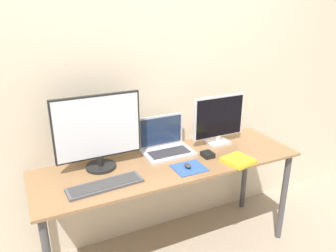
% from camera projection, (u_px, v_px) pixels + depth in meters
% --- Properties ---
extents(wall_back, '(7.00, 0.05, 2.50)m').
position_uv_depth(wall_back, '(149.00, 83.00, 2.40)').
color(wall_back, beige).
rests_on(wall_back, ground_plane).
extents(desk, '(1.85, 0.58, 0.77)m').
position_uv_depth(desk, '(170.00, 175.00, 2.30)').
color(desk, olive).
rests_on(desk, ground_plane).
extents(monitor_left, '(0.56, 0.20, 0.50)m').
position_uv_depth(monitor_left, '(98.00, 132.00, 2.09)').
color(monitor_left, black).
rests_on(monitor_left, desk).
extents(monitor_right, '(0.43, 0.12, 0.38)m').
position_uv_depth(monitor_right, '(219.00, 119.00, 2.49)').
color(monitor_right, silver).
rests_on(monitor_right, desk).
extents(laptop, '(0.36, 0.25, 0.26)m').
position_uv_depth(laptop, '(165.00, 143.00, 2.41)').
color(laptop, silver).
rests_on(laptop, desk).
extents(keyboard, '(0.46, 0.16, 0.02)m').
position_uv_depth(keyboard, '(105.00, 185.00, 1.96)').
color(keyboard, '#4C4C51').
rests_on(keyboard, desk).
extents(mousepad, '(0.21, 0.18, 0.00)m').
position_uv_depth(mousepad, '(189.00, 168.00, 2.18)').
color(mousepad, '#2D519E').
rests_on(mousepad, desk).
extents(mouse, '(0.04, 0.06, 0.03)m').
position_uv_depth(mouse, '(188.00, 166.00, 2.17)').
color(mouse, '#333333').
rests_on(mouse, mousepad).
extents(book, '(0.22, 0.22, 0.02)m').
position_uv_depth(book, '(238.00, 160.00, 2.26)').
color(book, yellow).
rests_on(book, desk).
extents(power_brick, '(0.08, 0.09, 0.03)m').
position_uv_depth(power_brick, '(208.00, 155.00, 2.33)').
color(power_brick, black).
rests_on(power_brick, desk).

